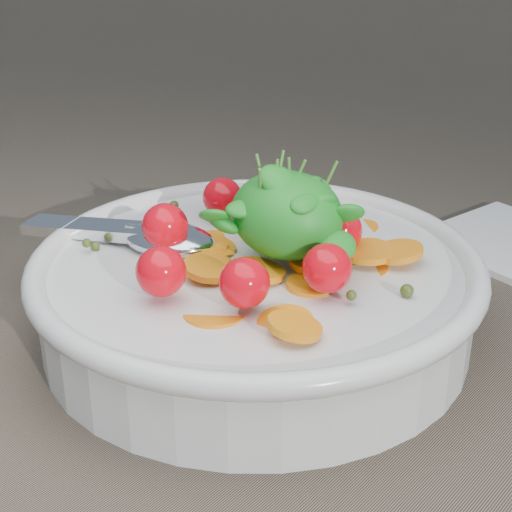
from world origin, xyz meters
The scene contains 2 objects.
ground centered at (0.00, 0.00, 0.00)m, with size 6.00×6.00×0.00m, color #716350.
bowl centered at (0.00, 0.01, 0.03)m, with size 0.30×0.28×0.12m.
Camera 1 is at (0.28, -0.33, 0.26)m, focal length 55.00 mm.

